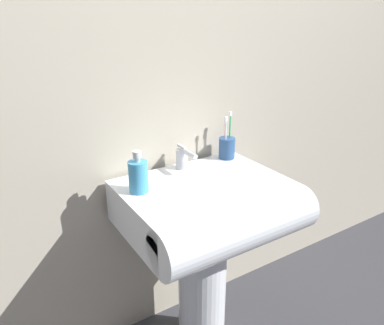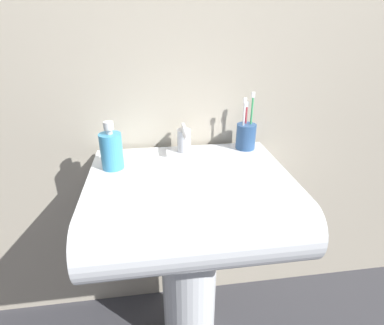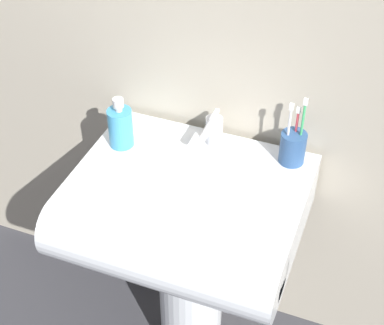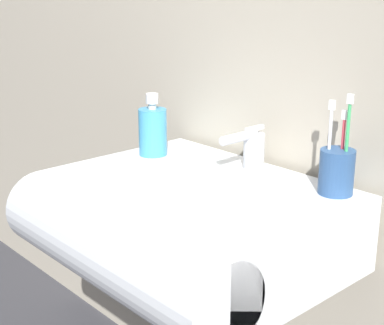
# 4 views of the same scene
# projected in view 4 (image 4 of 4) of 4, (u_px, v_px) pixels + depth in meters

# --- Properties ---
(sink_basin) EXTENTS (0.64, 0.54, 0.17)m
(sink_basin) POSITION_uv_depth(u_px,v_px,m) (178.00, 226.00, 1.29)
(sink_basin) COLOR white
(sink_basin) RESTS_ON sink_pedestal
(faucet) EXTENTS (0.05, 0.14, 0.10)m
(faucet) POSITION_uv_depth(u_px,v_px,m) (251.00, 148.00, 1.39)
(faucet) COLOR silver
(faucet) RESTS_ON sink_basin
(toothbrush_cup) EXTENTS (0.07, 0.07, 0.21)m
(toothbrush_cup) POSITION_uv_depth(u_px,v_px,m) (337.00, 170.00, 1.23)
(toothbrush_cup) COLOR #2D5184
(toothbrush_cup) RESTS_ON sink_basin
(soap_bottle) EXTENTS (0.07, 0.07, 0.16)m
(soap_bottle) POSITION_uv_depth(u_px,v_px,m) (153.00, 130.00, 1.50)
(soap_bottle) COLOR #3F99CC
(soap_bottle) RESTS_ON sink_basin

